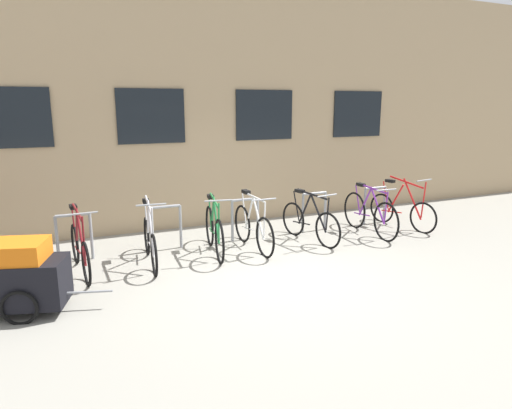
% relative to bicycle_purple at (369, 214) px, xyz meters
% --- Properties ---
extents(ground_plane, '(42.00, 42.00, 0.00)m').
position_rel_bicycle_purple_xyz_m(ground_plane, '(-2.62, -1.30, -0.40)').
color(ground_plane, gray).
extents(storefront_building, '(28.00, 5.67, 5.04)m').
position_rel_bicycle_purple_xyz_m(storefront_building, '(-2.62, 4.72, 2.12)').
color(storefront_building, tan).
rests_on(storefront_building, ground).
extents(bike_rack, '(6.57, 0.05, 0.80)m').
position_rel_bicycle_purple_xyz_m(bike_rack, '(-2.40, 0.60, 0.08)').
color(bike_rack, gray).
rests_on(bike_rack, ground).
extents(bicycle_purple, '(0.44, 1.80, 1.00)m').
position_rel_bicycle_purple_xyz_m(bicycle_purple, '(0.00, 0.00, 0.00)').
color(bicycle_purple, black).
rests_on(bicycle_purple, ground).
extents(bicycle_maroon, '(0.44, 1.73, 1.06)m').
position_rel_bicycle_purple_xyz_m(bicycle_maroon, '(-5.35, 0.02, -0.03)').
color(bicycle_maroon, black).
rests_on(bicycle_maroon, ground).
extents(bicycle_silver, '(0.44, 1.72, 1.10)m').
position_rel_bicycle_purple_xyz_m(bicycle_silver, '(-4.30, -0.01, -0.02)').
color(bicycle_silver, black).
rests_on(bicycle_silver, ground).
extents(bicycle_black, '(0.45, 1.65, 0.98)m').
position_rel_bicycle_purple_xyz_m(bicycle_black, '(-1.33, 0.04, -0.03)').
color(bicycle_black, black).
rests_on(bicycle_black, ground).
extents(bicycle_red, '(0.46, 1.68, 1.09)m').
position_rel_bicycle_purple_xyz_m(bicycle_red, '(0.92, 0.12, -0.03)').
color(bicycle_red, black).
rests_on(bicycle_red, ground).
extents(bicycle_green, '(0.44, 1.72, 1.05)m').
position_rel_bicycle_purple_xyz_m(bicycle_green, '(-3.19, 0.09, -0.01)').
color(bicycle_green, black).
rests_on(bicycle_green, ground).
extents(bicycle_white, '(0.44, 1.69, 1.02)m').
position_rel_bicycle_purple_xyz_m(bicycle_white, '(-2.48, 0.05, -0.02)').
color(bicycle_white, black).
rests_on(bicycle_white, ground).
extents(bike_trailer, '(1.48, 0.83, 0.93)m').
position_rel_bicycle_purple_xyz_m(bike_trailer, '(-6.03, -1.16, 0.07)').
color(bike_trailer, black).
rests_on(bike_trailer, ground).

